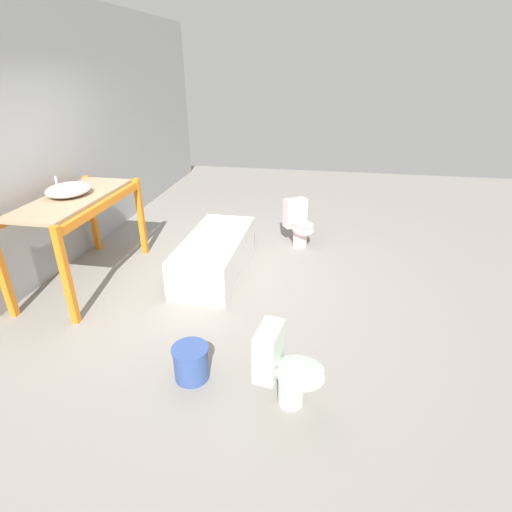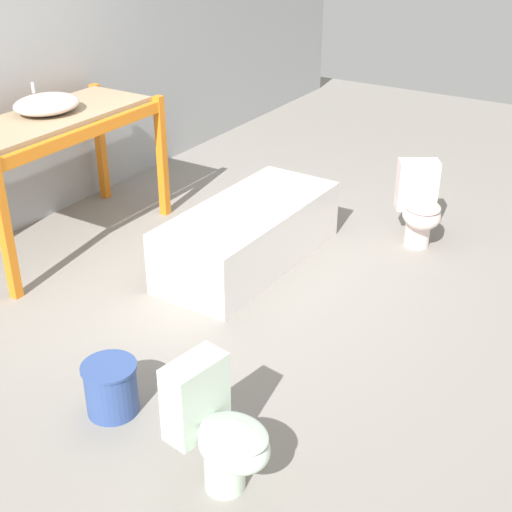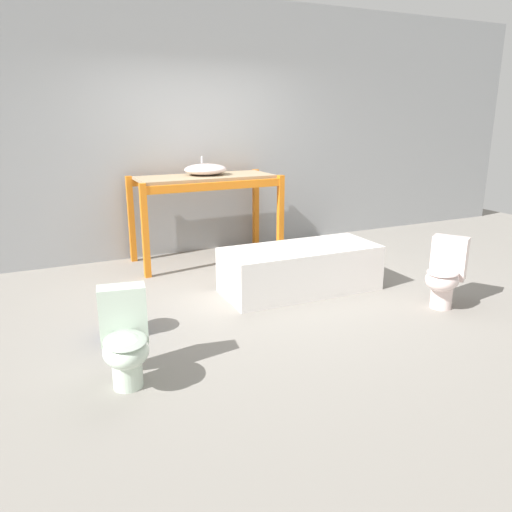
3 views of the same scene
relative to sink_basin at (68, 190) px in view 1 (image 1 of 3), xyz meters
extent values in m
plane|color=gray|center=(0.05, -1.39, -1.13)|extent=(12.00, 12.00, 0.00)
cube|color=#9EA0A3|center=(0.05, 0.48, 0.47)|extent=(10.80, 0.08, 3.20)
cube|color=orange|center=(-0.88, -0.41, -0.60)|extent=(0.07, 0.07, 1.07)
cube|color=orange|center=(0.82, -0.41, -0.60)|extent=(0.07, 0.07, 1.07)
cube|color=orange|center=(-0.88, 0.30, -0.60)|extent=(0.07, 0.07, 1.07)
cube|color=orange|center=(0.82, 0.30, -0.60)|extent=(0.07, 0.07, 1.07)
cube|color=orange|center=(-0.03, -0.41, -0.15)|extent=(1.70, 0.06, 0.09)
cube|color=orange|center=(-0.03, 0.30, -0.15)|extent=(1.70, 0.06, 0.09)
cube|color=#998466|center=(-0.03, -0.06, -0.09)|extent=(1.63, 0.65, 0.04)
ellipsoid|color=silver|center=(0.00, 0.00, 0.00)|extent=(0.52, 0.46, 0.14)
cylinder|color=silver|center=(0.00, 0.13, 0.11)|extent=(0.02, 0.02, 0.08)
cube|color=white|center=(0.46, -1.54, -0.90)|extent=(1.63, 0.72, 0.47)
cube|color=beige|center=(0.46, -1.54, -0.76)|extent=(1.55, 0.64, 0.19)
cylinder|color=silver|center=(1.43, -2.54, -1.03)|extent=(0.20, 0.20, 0.21)
ellipsoid|color=silver|center=(1.38, -2.58, -0.84)|extent=(0.48, 0.45, 0.21)
ellipsoid|color=#BBA7A3|center=(1.38, -2.58, -0.76)|extent=(0.45, 0.43, 0.03)
cube|color=silver|center=(1.59, -2.44, -0.68)|extent=(0.31, 0.36, 0.41)
cylinder|color=silver|center=(-1.57, -2.70, -1.03)|extent=(0.20, 0.20, 0.21)
ellipsoid|color=silver|center=(-1.58, -2.76, -0.84)|extent=(0.36, 0.42, 0.21)
ellipsoid|color=#A3B3A3|center=(-1.58, -2.76, -0.76)|extent=(0.34, 0.40, 0.03)
cube|color=silver|center=(-1.54, -2.52, -0.68)|extent=(0.34, 0.21, 0.41)
cylinder|color=#334C8C|center=(-1.44, -1.85, -0.98)|extent=(0.29, 0.29, 0.31)
cylinder|color=#334C8C|center=(-1.44, -1.85, -0.83)|extent=(0.31, 0.31, 0.02)
camera|label=1|loc=(-3.92, -2.84, 1.28)|focal=28.00mm
camera|label=2|loc=(-3.68, -4.20, 1.51)|focal=50.00mm
camera|label=3|loc=(-2.10, -5.80, 0.66)|focal=35.00mm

